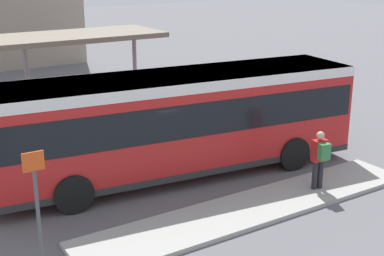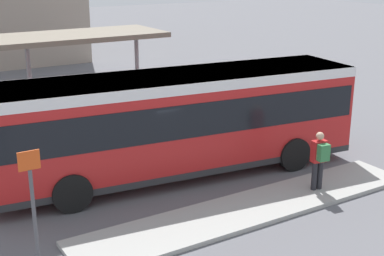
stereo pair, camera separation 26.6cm
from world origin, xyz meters
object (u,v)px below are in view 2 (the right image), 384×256
at_px(city_bus, 176,118).
at_px(pedestrian_waiting, 319,157).
at_px(bicycle_green, 287,102).
at_px(platform_sign, 34,208).
at_px(bicycle_yellow, 298,105).

bearing_deg(city_bus, pedestrian_waiting, -44.35).
relative_size(city_bus, bicycle_green, 7.60).
bearing_deg(platform_sign, bicycle_green, 28.90).
height_order(city_bus, bicycle_green, city_bus).
height_order(bicycle_yellow, platform_sign, platform_sign).
bearing_deg(pedestrian_waiting, bicycle_yellow, -29.27).
xyz_separation_m(bicycle_yellow, platform_sign, (-13.18, -6.53, 1.17)).
relative_size(city_bus, pedestrian_waiting, 6.76).
relative_size(pedestrian_waiting, bicycle_yellow, 0.97).
bearing_deg(city_bus, bicycle_yellow, 28.68).
relative_size(pedestrian_waiting, bicycle_green, 1.12).
distance_m(city_bus, bicycle_green, 8.99).
distance_m(bicycle_yellow, bicycle_green, 0.76).
height_order(bicycle_yellow, bicycle_green, bicycle_yellow).
xyz_separation_m(pedestrian_waiting, bicycle_green, (5.24, 7.29, -0.77)).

